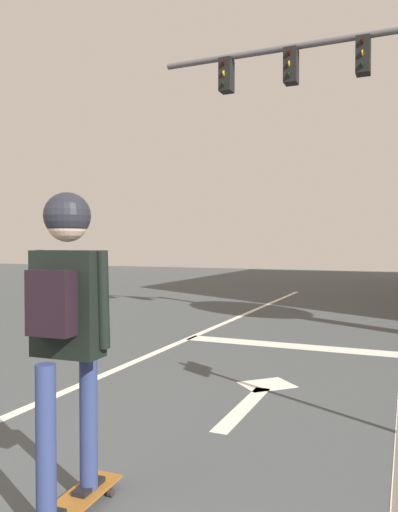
% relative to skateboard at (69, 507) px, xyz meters
% --- Properties ---
extents(lane_line_center, '(0.12, 20.00, 0.01)m').
position_rel_skateboard_xyz_m(lane_line_center, '(-1.59, 3.96, -0.06)').
color(lane_line_center, silver).
rests_on(lane_line_center, ground).
extents(stop_bar, '(3.51, 0.40, 0.01)m').
position_rel_skateboard_xyz_m(stop_bar, '(0.16, 5.28, -0.06)').
color(stop_bar, silver).
rests_on(stop_bar, ground).
extents(lane_arrow_stem, '(0.16, 1.40, 0.01)m').
position_rel_skateboard_xyz_m(lane_arrow_stem, '(0.34, 2.23, -0.06)').
color(lane_arrow_stem, silver).
rests_on(lane_arrow_stem, ground).
extents(lane_arrow_head, '(0.71, 0.71, 0.01)m').
position_rel_skateboard_xyz_m(lane_arrow_head, '(0.34, 3.08, -0.06)').
color(lane_arrow_head, silver).
rests_on(lane_arrow_head, ground).
extents(skateboard, '(0.26, 0.88, 0.08)m').
position_rel_skateboard_xyz_m(skateboard, '(0.00, 0.00, 0.00)').
color(skateboard, '#945A21').
rests_on(skateboard, ground).
extents(skater, '(0.50, 0.65, 1.81)m').
position_rel_skateboard_xyz_m(skater, '(0.00, -0.01, 1.18)').
color(skater, navy).
rests_on(skater, skateboard).
extents(traffic_signal_mast, '(5.15, 0.34, 5.55)m').
position_rel_skateboard_xyz_m(traffic_signal_mast, '(0.81, 6.78, 4.02)').
color(traffic_signal_mast, '#5A575C').
rests_on(traffic_signal_mast, ground).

